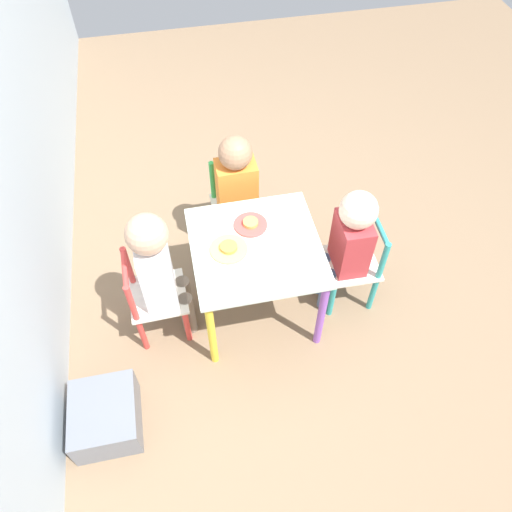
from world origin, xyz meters
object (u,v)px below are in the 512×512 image
object	(u,v)px
kids_table	(256,256)
child_right	(237,188)
plate_right	(251,224)
plate_back	(229,249)
storage_bin	(106,417)
child_front	(348,240)
chair_green	(236,207)
child_back	(159,267)
chair_red	(153,298)
chair_teal	(354,264)

from	to	relation	value
kids_table	child_right	world-z (taller)	child_right
plate_right	plate_back	bearing A→B (deg)	135.00
child_right	storage_bin	size ratio (longest dim) A/B	2.38
child_front	plate_back	bearing A→B (deg)	-89.67
plate_right	storage_bin	world-z (taller)	plate_right
kids_table	child_front	distance (m)	0.43
plate_back	chair_green	bearing A→B (deg)	-13.05
plate_right	storage_bin	xyz separation A→B (m)	(-0.60, 0.76, -0.42)
kids_table	storage_bin	distance (m)	0.95
kids_table	child_back	xyz separation A→B (m)	(-0.01, 0.43, 0.05)
chair_red	storage_bin	world-z (taller)	chair_red
chair_teal	plate_back	size ratio (longest dim) A/B	3.04
chair_green	storage_bin	distance (m)	1.23
chair_green	chair_teal	bearing A→B (deg)	-46.20
child_right	chair_teal	bearing A→B (deg)	-42.64
child_front	storage_bin	world-z (taller)	child_front
storage_bin	plate_back	bearing A→B (deg)	-53.30
child_front	plate_back	xyz separation A→B (m)	(0.01, 0.56, 0.06)
kids_table	plate_back	world-z (taller)	plate_back
storage_bin	kids_table	bearing A→B (deg)	-57.99
chair_teal	child_back	size ratio (longest dim) A/B	0.65
chair_red	plate_right	distance (m)	0.57
chair_teal	storage_bin	world-z (taller)	chair_teal
chair_teal	child_front	size ratio (longest dim) A/B	0.70
child_front	plate_right	size ratio (longest dim) A/B	4.75
kids_table	plate_back	bearing A→B (deg)	90.00
child_back	child_right	xyz separation A→B (m)	(0.44, -0.43, -0.03)
kids_table	chair_teal	bearing A→B (deg)	-91.50
chair_teal	child_front	distance (m)	0.20
chair_red	child_back	world-z (taller)	child_back
child_right	plate_right	xyz separation A→B (m)	(-0.31, -0.01, 0.06)
kids_table	storage_bin	xyz separation A→B (m)	(-0.47, 0.76, -0.33)
chair_red	child_back	distance (m)	0.23
chair_teal	kids_table	bearing A→B (deg)	-90.00
child_back	child_front	xyz separation A→B (m)	(0.00, -0.87, -0.03)
chair_green	child_front	size ratio (longest dim) A/B	0.70
kids_table	chair_green	bearing A→B (deg)	0.91
child_front	plate_right	bearing A→B (deg)	-105.63
child_back	plate_back	xyz separation A→B (m)	(0.01, -0.31, 0.03)
child_right	child_back	bearing A→B (deg)	-134.79
plate_back	plate_right	xyz separation A→B (m)	(0.12, -0.12, 0.00)
kids_table	storage_bin	size ratio (longest dim) A/B	1.85
chair_green	plate_back	xyz separation A→B (m)	(-0.49, 0.11, 0.26)
chair_green	plate_back	bearing A→B (deg)	-103.96
child_right	kids_table	bearing A→B (deg)	-90.00
chair_teal	child_back	world-z (taller)	child_back
kids_table	plate_back	size ratio (longest dim) A/B	3.42
chair_green	storage_bin	world-z (taller)	chair_green
child_back	plate_right	distance (m)	0.46
chair_teal	child_back	distance (m)	0.95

